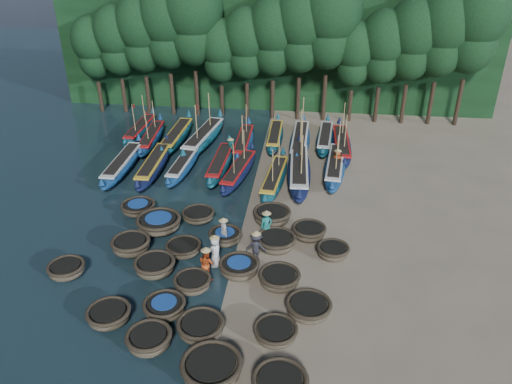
# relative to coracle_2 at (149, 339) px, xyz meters

# --- Properties ---
(ground) EXTENTS (120.00, 120.00, 0.00)m
(ground) POSITION_rel_coracle_2_xyz_m (2.52, 8.56, -0.45)
(ground) COLOR gray
(ground) RESTS_ON ground
(foliage_wall) EXTENTS (40.00, 3.00, 10.00)m
(foliage_wall) POSITION_rel_coracle_2_xyz_m (2.52, 32.06, 4.55)
(foliage_wall) COLOR black
(foliage_wall) RESTS_ON ground
(coracle_2) EXTENTS (2.10, 2.10, 0.78)m
(coracle_2) POSITION_rel_coracle_2_xyz_m (0.00, 0.00, 0.00)
(coracle_2) COLOR brown
(coracle_2) RESTS_ON ground
(coracle_3) EXTENTS (2.93, 2.93, 0.84)m
(coracle_3) POSITION_rel_coracle_2_xyz_m (2.87, -1.22, 0.03)
(coracle_3) COLOR brown
(coracle_3) RESTS_ON ground
(coracle_4) EXTENTS (2.56, 2.56, 0.81)m
(coracle_4) POSITION_rel_coracle_2_xyz_m (5.54, -1.64, 0.01)
(coracle_4) COLOR brown
(coracle_4) RESTS_ON ground
(coracle_5) EXTENTS (2.04, 2.04, 0.69)m
(coracle_5) POSITION_rel_coracle_2_xyz_m (-2.24, 1.30, -0.05)
(coracle_5) COLOR brown
(coracle_5) RESTS_ON ground
(coracle_6) EXTENTS (1.99, 1.99, 0.70)m
(coracle_6) POSITION_rel_coracle_2_xyz_m (0.07, 2.06, -0.04)
(coracle_6) COLOR brown
(coracle_6) RESTS_ON ground
(coracle_7) EXTENTS (2.22, 2.22, 0.75)m
(coracle_7) POSITION_rel_coracle_2_xyz_m (1.96, 0.97, -0.02)
(coracle_7) COLOR brown
(coracle_7) RESTS_ON ground
(coracle_8) EXTENTS (2.10, 2.10, 0.64)m
(coracle_8) POSITION_rel_coracle_2_xyz_m (5.15, 1.11, -0.08)
(coracle_8) COLOR brown
(coracle_8) RESTS_ON ground
(coracle_9) EXTENTS (2.45, 2.45, 0.73)m
(coracle_9) POSITION_rel_coracle_2_xyz_m (6.51, 2.76, -0.03)
(coracle_9) COLOR brown
(coracle_9) RESTS_ON ground
(coracle_10) EXTENTS (2.05, 2.05, 0.68)m
(coracle_10) POSITION_rel_coracle_2_xyz_m (-5.58, 4.24, -0.06)
(coracle_10) COLOR brown
(coracle_10) RESTS_ON ground
(coracle_11) EXTENTS (2.37, 2.37, 0.80)m
(coracle_11) POSITION_rel_coracle_2_xyz_m (-1.24, 4.91, 0.01)
(coracle_11) COLOR brown
(coracle_11) RESTS_ON ground
(coracle_12) EXTENTS (1.99, 1.99, 0.69)m
(coracle_12) POSITION_rel_coracle_2_xyz_m (0.92, 3.92, -0.05)
(coracle_12) COLOR brown
(coracle_12) RESTS_ON ground
(coracle_13) EXTENTS (2.51, 2.51, 0.78)m
(coracle_13) POSITION_rel_coracle_2_xyz_m (2.98, 5.29, 0.01)
(coracle_13) COLOR brown
(coracle_13) RESTS_ON ground
(coracle_14) EXTENTS (2.24, 2.24, 0.76)m
(coracle_14) POSITION_rel_coracle_2_xyz_m (5.05, 4.67, -0.02)
(coracle_14) COLOR brown
(coracle_14) RESTS_ON ground
(coracle_15) EXTENTS (2.12, 2.12, 0.85)m
(coracle_15) POSITION_rel_coracle_2_xyz_m (-3.03, 6.53, 0.04)
(coracle_15) COLOR brown
(coracle_15) RESTS_ON ground
(coracle_16) EXTENTS (2.14, 2.14, 0.63)m
(coracle_16) POSITION_rel_coracle_2_xyz_m (-0.22, 6.76, -0.09)
(coracle_16) COLOR brown
(coracle_16) RESTS_ON ground
(coracle_17) EXTENTS (2.15, 2.15, 0.73)m
(coracle_17) POSITION_rel_coracle_2_xyz_m (1.81, 8.02, -0.02)
(coracle_17) COLOR brown
(coracle_17) RESTS_ON ground
(coracle_18) EXTENTS (2.28, 2.28, 0.82)m
(coracle_18) POSITION_rel_coracle_2_xyz_m (4.64, 7.77, 0.02)
(coracle_18) COLOR brown
(coracle_18) RESTS_ON ground
(coracle_19) EXTENTS (1.79, 1.79, 0.69)m
(coracle_19) POSITION_rel_coracle_2_xyz_m (7.69, 7.35, -0.05)
(coracle_19) COLOR brown
(coracle_19) RESTS_ON ground
(coracle_20) EXTENTS (2.56, 2.56, 0.70)m
(coracle_20) POSITION_rel_coracle_2_xyz_m (-3.98, 10.59, -0.05)
(coracle_20) COLOR brown
(coracle_20) RESTS_ON ground
(coracle_21) EXTENTS (3.21, 3.21, 0.84)m
(coracle_21) POSITION_rel_coracle_2_xyz_m (-2.19, 8.89, 0.04)
(coracle_21) COLOR brown
(coracle_21) RESTS_ON ground
(coracle_22) EXTENTS (2.13, 2.13, 0.65)m
(coracle_22) POSITION_rel_coracle_2_xyz_m (-0.18, 10.19, -0.08)
(coracle_22) COLOR brown
(coracle_22) RESTS_ON ground
(coracle_23) EXTENTS (2.70, 2.70, 0.85)m
(coracle_23) POSITION_rel_coracle_2_xyz_m (4.19, 10.43, 0.04)
(coracle_23) COLOR brown
(coracle_23) RESTS_ON ground
(coracle_24) EXTENTS (1.99, 1.99, 0.75)m
(coracle_24) POSITION_rel_coracle_2_xyz_m (6.39, 9.04, -0.02)
(coracle_24) COLOR brown
(coracle_24) RESTS_ON ground
(long_boat_1) EXTENTS (1.47, 8.05, 1.42)m
(long_boat_1) POSITION_rel_coracle_2_xyz_m (-6.99, 16.24, 0.09)
(long_boat_1) COLOR navy
(long_boat_1) RESTS_ON ground
(long_boat_2) EXTENTS (1.58, 8.04, 1.41)m
(long_boat_2) POSITION_rel_coracle_2_xyz_m (-4.73, 16.33, 0.09)
(long_boat_2) COLOR #11113E
(long_boat_2) RESTS_ON ground
(long_boat_3) EXTENTS (1.66, 7.37, 1.30)m
(long_boat_3) POSITION_rel_coracle_2_xyz_m (-2.68, 16.82, 0.05)
(long_boat_3) COLOR navy
(long_boat_3) RESTS_ON ground
(long_boat_4) EXTENTS (1.44, 7.63, 1.34)m
(long_boat_4) POSITION_rel_coracle_2_xyz_m (-0.10, 17.17, 0.06)
(long_boat_4) COLOR #10515B
(long_boat_4) RESTS_ON ground
(long_boat_5) EXTENTS (2.33, 7.38, 3.17)m
(long_boat_5) POSITION_rel_coracle_2_xyz_m (1.37, 16.15, 0.05)
(long_boat_5) COLOR #11113E
(long_boat_5) RESTS_ON ground
(long_boat_6) EXTENTS (1.98, 7.54, 3.21)m
(long_boat_6) POSITION_rel_coracle_2_xyz_m (3.94, 15.27, 0.06)
(long_boat_6) COLOR #10515B
(long_boat_6) RESTS_ON ground
(long_boat_7) EXTENTS (1.96, 9.19, 3.90)m
(long_boat_7) POSITION_rel_coracle_2_xyz_m (5.53, 16.46, 0.17)
(long_boat_7) COLOR #11113E
(long_boat_7) RESTS_ON ground
(long_boat_8) EXTENTS (2.09, 8.18, 3.49)m
(long_boat_8) POSITION_rel_coracle_2_xyz_m (8.03, 17.59, 0.10)
(long_boat_8) COLOR navy
(long_boat_8) RESTS_ON ground
(long_boat_9) EXTENTS (1.36, 7.39, 3.14)m
(long_boat_9) POSITION_rel_coracle_2_xyz_m (-7.92, 23.02, 0.05)
(long_boat_9) COLOR #10515B
(long_boat_9) RESTS_ON ground
(long_boat_10) EXTENTS (1.85, 7.53, 3.21)m
(long_boat_10) POSITION_rel_coracle_2_xyz_m (-6.47, 21.38, 0.06)
(long_boat_10) COLOR navy
(long_boat_10) RESTS_ON ground
(long_boat_11) EXTENTS (1.62, 8.22, 1.45)m
(long_boat_11) POSITION_rel_coracle_2_xyz_m (-4.50, 21.83, 0.10)
(long_boat_11) COLOR #10515B
(long_boat_11) RESTS_ON ground
(long_boat_12) EXTENTS (2.77, 9.01, 3.86)m
(long_boat_12) POSITION_rel_coracle_2_xyz_m (-2.26, 21.68, 0.16)
(long_boat_12) COLOR #10515B
(long_boat_12) RESTS_ON ground
(long_boat_13) EXTENTS (1.46, 7.67, 3.26)m
(long_boat_13) POSITION_rel_coracle_2_xyz_m (1.02, 21.22, 0.07)
(long_boat_13) COLOR navy
(long_boat_13) RESTS_ON ground
(long_boat_14) EXTENTS (1.32, 7.32, 1.29)m
(long_boat_14) POSITION_rel_coracle_2_xyz_m (3.35, 22.82, 0.04)
(long_boat_14) COLOR #10515B
(long_boat_14) RESTS_ON ground
(long_boat_15) EXTENTS (1.71, 8.77, 3.73)m
(long_boat_15) POSITION_rel_coracle_2_xyz_m (5.39, 21.85, 0.14)
(long_boat_15) COLOR navy
(long_boat_15) RESTS_ON ground
(long_boat_16) EXTENTS (1.77, 7.44, 1.31)m
(long_boat_16) POSITION_rel_coracle_2_xyz_m (7.37, 22.86, 0.05)
(long_boat_16) COLOR #10515B
(long_boat_16) RESTS_ON ground
(long_boat_17) EXTENTS (1.60, 8.43, 3.58)m
(long_boat_17) POSITION_rel_coracle_2_xyz_m (8.60, 21.44, 0.12)
(long_boat_17) COLOR #11113E
(long_boat_17) RESTS_ON ground
(fisherman_0) EXTENTS (0.62, 0.90, 1.96)m
(fisherman_0) POSITION_rel_coracle_2_xyz_m (1.67, 5.93, 0.49)
(fisherman_0) COLOR silver
(fisherman_0) RESTS_ON ground
(fisherman_1) EXTENTS (0.75, 0.60, 2.00)m
(fisherman_1) POSITION_rel_coracle_2_xyz_m (4.04, 8.55, 0.54)
(fisherman_1) COLOR #1A6D66
(fisherman_1) RESTS_ON ground
(fisherman_2) EXTENTS (1.06, 1.03, 1.91)m
(fisherman_2) POSITION_rel_coracle_2_xyz_m (1.44, 4.88, 0.46)
(fisherman_2) COLOR #B24217
(fisherman_2) RESTS_ON ground
(fisherman_3) EXTENTS (1.19, 0.77, 1.94)m
(fisherman_3) POSITION_rel_coracle_2_xyz_m (3.70, 6.57, 0.46)
(fisherman_3) COLOR black
(fisherman_3) RESTS_ON ground
(fisherman_4) EXTENTS (0.78, 1.02, 1.81)m
(fisherman_4) POSITION_rel_coracle_2_xyz_m (1.78, 7.85, 0.43)
(fisherman_4) COLOR silver
(fisherman_4) RESTS_ON ground
(fisherman_5) EXTENTS (0.89, 1.45, 1.70)m
(fisherman_5) POSITION_rel_coracle_2_xyz_m (0.29, 19.45, 0.34)
(fisherman_5) COLOR #1A6D66
(fisherman_5) RESTS_ON ground
(fisherman_6) EXTENTS (0.94, 0.80, 1.84)m
(fisherman_6) POSITION_rel_coracle_2_xyz_m (8.17, 17.93, 0.43)
(fisherman_6) COLOR #B24217
(fisherman_6) RESTS_ON ground
(tree_0) EXTENTS (3.68, 3.68, 8.68)m
(tree_0) POSITION_rel_coracle_2_xyz_m (-13.48, 28.56, 5.52)
(tree_0) COLOR black
(tree_0) RESTS_ON ground
(tree_1) EXTENTS (4.09, 4.09, 9.65)m
(tree_1) POSITION_rel_coracle_2_xyz_m (-11.18, 28.56, 6.20)
(tree_1) COLOR black
(tree_1) RESTS_ON ground
(tree_2) EXTENTS (4.51, 4.51, 10.63)m
(tree_2) POSITION_rel_coracle_2_xyz_m (-8.88, 28.56, 6.87)
(tree_2) COLOR black
(tree_2) RESTS_ON ground
(tree_3) EXTENTS (4.92, 4.92, 11.60)m
(tree_3) POSITION_rel_coracle_2_xyz_m (-6.58, 28.56, 7.55)
(tree_3) COLOR black
(tree_3) RESTS_ON ground
(tree_4) EXTENTS (5.34, 5.34, 12.58)m
(tree_4) POSITION_rel_coracle_2_xyz_m (-4.28, 28.56, 8.22)
(tree_4) COLOR black
(tree_4) RESTS_ON ground
(tree_5) EXTENTS (3.68, 3.68, 8.68)m
(tree_5) POSITION_rel_coracle_2_xyz_m (-1.98, 28.56, 5.52)
(tree_5) COLOR black
(tree_5) RESTS_ON ground
(tree_6) EXTENTS (4.09, 4.09, 9.65)m
(tree_6) POSITION_rel_coracle_2_xyz_m (0.32, 28.56, 6.20)
(tree_6) COLOR black
(tree_6) RESTS_ON ground
(tree_7) EXTENTS (4.51, 4.51, 10.63)m
(tree_7) POSITION_rel_coracle_2_xyz_m (2.62, 28.56, 6.87)
(tree_7) COLOR black
(tree_7) RESTS_ON ground
(tree_8) EXTENTS (4.92, 4.92, 11.60)m
(tree_8) POSITION_rel_coracle_2_xyz_m (4.92, 28.56, 7.55)
(tree_8) COLOR black
(tree_8) RESTS_ON ground
(tree_9) EXTENTS (5.34, 5.34, 12.58)m
(tree_9) POSITION_rel_coracle_2_xyz_m (7.22, 28.56, 8.22)
(tree_9) COLOR black
(tree_9) RESTS_ON ground
(tree_10) EXTENTS (3.68, 3.68, 8.68)m
(tree_10) POSITION_rel_coracle_2_xyz_m (9.52, 28.56, 5.52)
(tree_10) COLOR black
(tree_10) RESTS_ON ground
(tree_11) EXTENTS (4.09, 4.09, 9.65)m
(tree_11) POSITION_rel_coracle_2_xyz_m (11.82, 28.56, 6.20)
(tree_11) COLOR black
(tree_11) RESTS_ON ground
(tree_12) EXTENTS (4.51, 4.51, 10.63)m
(tree_12) POSITION_rel_coracle_2_xyz_m (14.12, 28.56, 6.87)
(tree_12) COLOR black
(tree_12) RESTS_ON ground
(tree_13) EXTENTS (4.92, 4.92, 11.60)m
(tree_13) POSITION_rel_coracle_2_xyz_m (16.42, 28.56, 7.55)
(tree_13) COLOR black
(tree_13) RESTS_ON ground
(tree_14) EXTENTS (5.34, 5.34, 12.58)m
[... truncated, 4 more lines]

